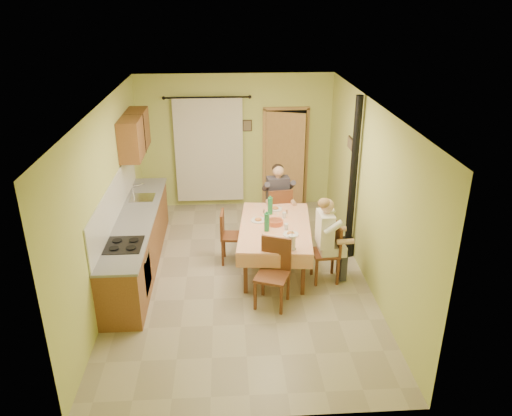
{
  "coord_description": "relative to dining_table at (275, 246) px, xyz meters",
  "views": [
    {
      "loc": [
        -0.2,
        -7.07,
        4.28
      ],
      "look_at": [
        0.25,
        0.1,
        1.15
      ],
      "focal_mm": 35.0,
      "sensor_mm": 36.0,
      "label": 1
    }
  ],
  "objects": [
    {
      "name": "chair_right",
      "position": [
        0.77,
        -0.47,
        -0.09
      ],
      "size": [
        0.42,
        0.42,
        0.96
      ],
      "rotation": [
        0.0,
        0.0,
        1.61
      ],
      "color": "brown",
      "rests_on": "ground"
    },
    {
      "name": "picture_back",
      "position": [
        -0.32,
        2.72,
        1.37
      ],
      "size": [
        0.19,
        0.03,
        0.23
      ],
      "primitive_type": "cube",
      "color": "black",
      "rests_on": "room_shell"
    },
    {
      "name": "chair_near",
      "position": [
        -0.14,
        -1.1,
        -0.09
      ],
      "size": [
        0.59,
        0.59,
        1.02
      ],
      "rotation": [
        0.0,
        0.0,
        2.77
      ],
      "color": "brown",
      "rests_on": "ground"
    },
    {
      "name": "dining_table",
      "position": [
        0.0,
        0.0,
        0.0
      ],
      "size": [
        1.34,
        2.03,
        0.76
      ],
      "rotation": [
        0.0,
        0.0,
        -0.11
      ],
      "color": "#EFA67B",
      "rests_on": "ground"
    },
    {
      "name": "man_right",
      "position": [
        0.76,
        -0.47,
        0.5
      ],
      "size": [
        0.47,
        0.59,
        1.39
      ],
      "rotation": [
        0.0,
        0.0,
        1.61
      ],
      "color": "white",
      "rests_on": "chair_right"
    },
    {
      "name": "tableware",
      "position": [
        -0.0,
        -0.1,
        0.45
      ],
      "size": [
        0.73,
        1.66,
        0.33
      ],
      "color": "white",
      "rests_on": "dining_table"
    },
    {
      "name": "man_far",
      "position": [
        0.16,
        1.12,
        0.5
      ],
      "size": [
        0.61,
        0.5,
        1.39
      ],
      "rotation": [
        0.0,
        0.0,
        0.12
      ],
      "color": "#38333D",
      "rests_on": "chair_far"
    },
    {
      "name": "chair_left",
      "position": [
        -0.72,
        0.22,
        -0.09
      ],
      "size": [
        0.4,
        0.4,
        0.93
      ],
      "rotation": [
        0.0,
        0.0,
        -1.66
      ],
      "color": "brown",
      "rests_on": "ground"
    },
    {
      "name": "curtain",
      "position": [
        -1.12,
        2.65,
        0.88
      ],
      "size": [
        1.7,
        0.07,
        2.22
      ],
      "color": "black",
      "rests_on": "ground"
    },
    {
      "name": "kitchen_run",
      "position": [
        -2.28,
        0.15,
        0.1
      ],
      "size": [
        0.64,
        3.64,
        1.56
      ],
      "color": "brown",
      "rests_on": "ground"
    },
    {
      "name": "doorway",
      "position": [
        0.47,
        2.66,
        0.67
      ],
      "size": [
        0.96,
        0.31,
        2.15
      ],
      "color": "black",
      "rests_on": "ground"
    },
    {
      "name": "room_shell",
      "position": [
        -0.57,
        -0.25,
        1.44
      ],
      "size": [
        4.04,
        6.04,
        2.82
      ],
      "color": "#CCD66E",
      "rests_on": "ground"
    },
    {
      "name": "picture_right",
      "position": [
        1.4,
        0.95,
        1.47
      ],
      "size": [
        0.03,
        0.31,
        0.21
      ],
      "primitive_type": "cube",
      "color": "brown",
      "rests_on": "room_shell"
    },
    {
      "name": "upper_cabinets",
      "position": [
        -2.39,
        1.45,
        1.57
      ],
      "size": [
        0.35,
        1.4,
        0.7
      ],
      "primitive_type": "cube",
      "color": "brown",
      "rests_on": "room_shell"
    },
    {
      "name": "chair_far",
      "position": [
        0.17,
        1.11,
        -0.09
      ],
      "size": [
        0.49,
        0.49,
        1.01
      ],
      "rotation": [
        0.0,
        0.0,
        0.12
      ],
      "color": "brown",
      "rests_on": "ground"
    },
    {
      "name": "stove_flue",
      "position": [
        1.33,
        0.35,
        0.65
      ],
      "size": [
        0.24,
        0.24,
        2.8
      ],
      "color": "black",
      "rests_on": "ground"
    },
    {
      "name": "floor",
      "position": [
        -0.57,
        -0.25,
        -0.38
      ],
      "size": [
        4.0,
        6.0,
        0.01
      ],
      "primitive_type": "cube",
      "color": "tan",
      "rests_on": "ground"
    }
  ]
}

